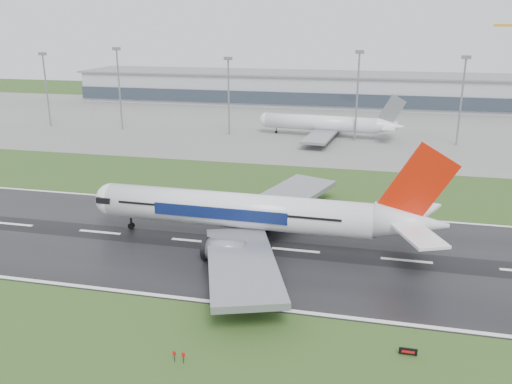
# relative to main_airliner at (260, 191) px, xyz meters

# --- Properties ---
(ground) EXTENTS (520.00, 520.00, 0.00)m
(ground) POSITION_rel_main_airliner_xyz_m (-12.56, -2.72, -10.22)
(ground) COLOR #264419
(ground) RESTS_ON ground
(runway) EXTENTS (400.00, 45.00, 0.10)m
(runway) POSITION_rel_main_airliner_xyz_m (-12.56, -2.72, -10.17)
(runway) COLOR black
(runway) RESTS_ON ground
(apron) EXTENTS (400.00, 130.00, 0.08)m
(apron) POSITION_rel_main_airliner_xyz_m (-12.56, 122.28, -10.18)
(apron) COLOR slate
(apron) RESTS_ON ground
(terminal) EXTENTS (240.00, 36.00, 15.00)m
(terminal) POSITION_rel_main_airliner_xyz_m (-12.56, 182.28, -2.72)
(terminal) COLOR #9A9CA5
(terminal) RESTS_ON ground
(main_airliner) EXTENTS (69.78, 66.58, 20.24)m
(main_airliner) POSITION_rel_main_airliner_xyz_m (0.00, 0.00, 0.00)
(main_airliner) COLOR silver
(main_airliner) RESTS_ON runway
(parked_airliner) EXTENTS (58.96, 55.61, 15.90)m
(parked_airliner) POSITION_rel_main_airliner_xyz_m (2.42, 101.66, -2.19)
(parked_airliner) COLOR silver
(parked_airliner) RESTS_ON apron
(runway_sign) EXTENTS (2.31, 0.39, 1.04)m
(runway_sign) POSITION_rel_main_airliner_xyz_m (26.51, -31.88, -9.70)
(runway_sign) COLOR black
(runway_sign) RESTS_ON ground
(floodmast_0) EXTENTS (0.64, 0.64, 28.04)m
(floodmast_0) POSITION_rel_main_airliner_xyz_m (-108.81, 97.28, 3.80)
(floodmast_0) COLOR gray
(floodmast_0) RESTS_ON ground
(floodmast_1) EXTENTS (0.64, 0.64, 30.28)m
(floodmast_1) POSITION_rel_main_airliner_xyz_m (-77.13, 97.28, 4.92)
(floodmast_1) COLOR gray
(floodmast_1) RESTS_ON ground
(floodmast_2) EXTENTS (0.64, 0.64, 27.36)m
(floodmast_2) POSITION_rel_main_airliner_xyz_m (-33.46, 97.28, 3.46)
(floodmast_2) COLOR gray
(floodmast_2) RESTS_ON ground
(floodmast_3) EXTENTS (0.64, 0.64, 30.21)m
(floodmast_3) POSITION_rel_main_airliner_xyz_m (13.16, 97.28, 4.89)
(floodmast_3) COLOR gray
(floodmast_3) RESTS_ON ground
(floodmast_4) EXTENTS (0.64, 0.64, 28.92)m
(floodmast_4) POSITION_rel_main_airliner_xyz_m (47.63, 97.28, 4.24)
(floodmast_4) COLOR gray
(floodmast_4) RESTS_ON ground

